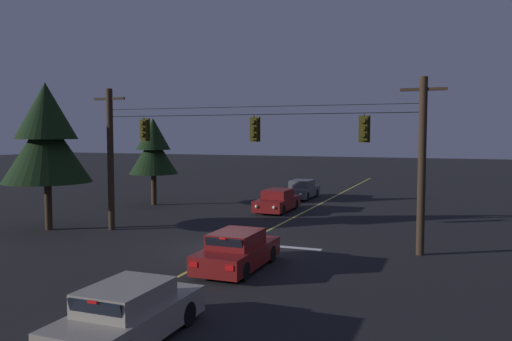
{
  "coord_description": "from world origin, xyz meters",
  "views": [
    {
      "loc": [
        8.79,
        -19.43,
        4.89
      ],
      "look_at": [
        0.0,
        3.13,
        3.17
      ],
      "focal_mm": 36.12,
      "sensor_mm": 36.0,
      "label": 1
    }
  ],
  "objects_px": {
    "traffic_light_centre": "(364,129)",
    "car_oncoming_trailing": "(302,190)",
    "traffic_light_leftmost": "(144,130)",
    "car_waiting_near_lane": "(237,251)",
    "tree_verge_near": "(153,149)",
    "car_oncoming_lead": "(277,201)",
    "tree_verge_far": "(46,138)",
    "traffic_light_left_inner": "(254,129)",
    "car_waiting_second_near": "(128,315)"
  },
  "relations": [
    {
      "from": "car_oncoming_trailing",
      "to": "tree_verge_far",
      "type": "bearing_deg",
      "value": -116.28
    },
    {
      "from": "car_waiting_second_near",
      "to": "tree_verge_far",
      "type": "bearing_deg",
      "value": 139.37
    },
    {
      "from": "car_waiting_near_lane",
      "to": "car_oncoming_trailing",
      "type": "bearing_deg",
      "value": 99.86
    },
    {
      "from": "traffic_light_left_inner",
      "to": "car_waiting_second_near",
      "type": "height_order",
      "value": "traffic_light_left_inner"
    },
    {
      "from": "car_oncoming_lead",
      "to": "tree_verge_far",
      "type": "xyz_separation_m",
      "value": [
        -8.87,
        -10.15,
        4.06
      ]
    },
    {
      "from": "car_waiting_near_lane",
      "to": "car_oncoming_trailing",
      "type": "xyz_separation_m",
      "value": [
        -3.59,
        20.64,
        -0.0
      ]
    },
    {
      "from": "traffic_light_left_inner",
      "to": "car_oncoming_lead",
      "type": "height_order",
      "value": "traffic_light_left_inner"
    },
    {
      "from": "traffic_light_left_inner",
      "to": "car_oncoming_trailing",
      "type": "distance_m",
      "value": 16.77
    },
    {
      "from": "car_waiting_second_near",
      "to": "traffic_light_centre",
      "type": "bearing_deg",
      "value": 73.31
    },
    {
      "from": "car_waiting_near_lane",
      "to": "tree_verge_far",
      "type": "bearing_deg",
      "value": 163.62
    },
    {
      "from": "car_oncoming_lead",
      "to": "car_waiting_second_near",
      "type": "relative_size",
      "value": 1.02
    },
    {
      "from": "traffic_light_centre",
      "to": "tree_verge_near",
      "type": "distance_m",
      "value": 18.05
    },
    {
      "from": "traffic_light_centre",
      "to": "car_waiting_near_lane",
      "type": "distance_m",
      "value": 7.44
    },
    {
      "from": "traffic_light_leftmost",
      "to": "car_oncoming_lead",
      "type": "bearing_deg",
      "value": 67.07
    },
    {
      "from": "traffic_light_centre",
      "to": "tree_verge_far",
      "type": "height_order",
      "value": "tree_verge_far"
    },
    {
      "from": "traffic_light_leftmost",
      "to": "car_oncoming_trailing",
      "type": "distance_m",
      "value": 16.94
    },
    {
      "from": "car_waiting_second_near",
      "to": "tree_verge_far",
      "type": "xyz_separation_m",
      "value": [
        -12.26,
        10.52,
        4.06
      ]
    },
    {
      "from": "tree_verge_near",
      "to": "tree_verge_far",
      "type": "distance_m",
      "value": 9.88
    },
    {
      "from": "car_oncoming_lead",
      "to": "car_oncoming_trailing",
      "type": "height_order",
      "value": "same"
    },
    {
      "from": "car_waiting_second_near",
      "to": "tree_verge_near",
      "type": "xyz_separation_m",
      "value": [
        -12.26,
        20.36,
        3.22
      ]
    },
    {
      "from": "car_waiting_second_near",
      "to": "traffic_light_left_inner",
      "type": "bearing_deg",
      "value": 96.89
    },
    {
      "from": "car_waiting_second_near",
      "to": "tree_verge_far",
      "type": "distance_m",
      "value": 16.65
    },
    {
      "from": "traffic_light_leftmost",
      "to": "car_oncoming_trailing",
      "type": "relative_size",
      "value": 0.28
    },
    {
      "from": "traffic_light_centre",
      "to": "car_waiting_second_near",
      "type": "height_order",
      "value": "traffic_light_centre"
    },
    {
      "from": "traffic_light_centre",
      "to": "car_oncoming_trailing",
      "type": "height_order",
      "value": "traffic_light_centre"
    },
    {
      "from": "car_oncoming_trailing",
      "to": "tree_verge_near",
      "type": "bearing_deg",
      "value": -139.32
    },
    {
      "from": "tree_verge_near",
      "to": "car_waiting_second_near",
      "type": "bearing_deg",
      "value": -58.95
    },
    {
      "from": "car_oncoming_lead",
      "to": "car_waiting_near_lane",
      "type": "bearing_deg",
      "value": -76.98
    },
    {
      "from": "car_oncoming_trailing",
      "to": "tree_verge_far",
      "type": "distance_m",
      "value": 19.51
    },
    {
      "from": "traffic_light_left_inner",
      "to": "tree_verge_near",
      "type": "height_order",
      "value": "tree_verge_near"
    },
    {
      "from": "car_waiting_second_near",
      "to": "tree_verge_near",
      "type": "relative_size",
      "value": 0.72
    },
    {
      "from": "car_waiting_second_near",
      "to": "car_waiting_near_lane",
      "type": "bearing_deg",
      "value": 91.82
    },
    {
      "from": "car_oncoming_lead",
      "to": "tree_verge_far",
      "type": "height_order",
      "value": "tree_verge_far"
    },
    {
      "from": "traffic_light_leftmost",
      "to": "car_waiting_second_near",
      "type": "relative_size",
      "value": 0.28
    },
    {
      "from": "traffic_light_centre",
      "to": "car_oncoming_trailing",
      "type": "bearing_deg",
      "value": 114.55
    },
    {
      "from": "traffic_light_leftmost",
      "to": "car_oncoming_lead",
      "type": "height_order",
      "value": "traffic_light_leftmost"
    },
    {
      "from": "car_waiting_near_lane",
      "to": "car_waiting_second_near",
      "type": "relative_size",
      "value": 1.0
    },
    {
      "from": "car_waiting_near_lane",
      "to": "car_oncoming_lead",
      "type": "xyz_separation_m",
      "value": [
        -3.17,
        13.69,
        -0.0
      ]
    },
    {
      "from": "traffic_light_leftmost",
      "to": "traffic_light_centre",
      "type": "bearing_deg",
      "value": 0.0
    },
    {
      "from": "car_waiting_near_lane",
      "to": "tree_verge_near",
      "type": "height_order",
      "value": "tree_verge_near"
    },
    {
      "from": "traffic_light_centre",
      "to": "car_waiting_second_near",
      "type": "xyz_separation_m",
      "value": [
        -3.49,
        -11.64,
        -4.46
      ]
    },
    {
      "from": "traffic_light_leftmost",
      "to": "car_waiting_near_lane",
      "type": "distance_m",
      "value": 9.51
    },
    {
      "from": "car_oncoming_trailing",
      "to": "car_waiting_second_near",
      "type": "bearing_deg",
      "value": -82.14
    },
    {
      "from": "car_oncoming_lead",
      "to": "car_oncoming_trailing",
      "type": "xyz_separation_m",
      "value": [
        -0.42,
        6.95,
        0.0
      ]
    },
    {
      "from": "car_oncoming_lead",
      "to": "car_waiting_second_near",
      "type": "distance_m",
      "value": 20.95
    },
    {
      "from": "car_oncoming_trailing",
      "to": "tree_verge_near",
      "type": "height_order",
      "value": "tree_verge_near"
    },
    {
      "from": "traffic_light_leftmost",
      "to": "traffic_light_centre",
      "type": "distance_m",
      "value": 10.7
    },
    {
      "from": "tree_verge_near",
      "to": "car_waiting_near_lane",
      "type": "bearing_deg",
      "value": -48.03
    },
    {
      "from": "traffic_light_leftmost",
      "to": "car_oncoming_trailing",
      "type": "bearing_deg",
      "value": 78.0
    },
    {
      "from": "tree_verge_near",
      "to": "traffic_light_centre",
      "type": "bearing_deg",
      "value": -28.99
    }
  ]
}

